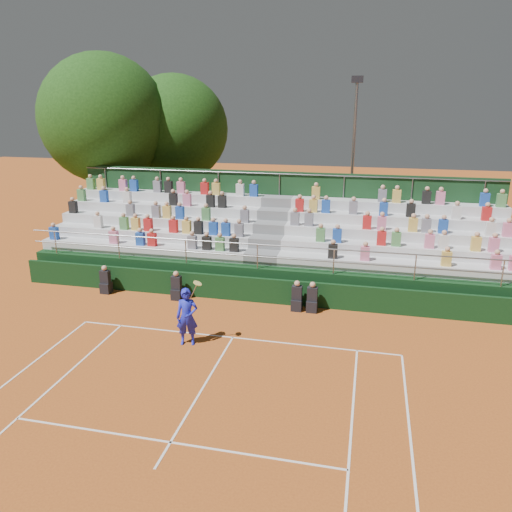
% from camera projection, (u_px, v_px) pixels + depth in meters
% --- Properties ---
extents(ground, '(90.00, 90.00, 0.00)m').
position_uv_depth(ground, '(233.00, 338.00, 16.77)').
color(ground, '#B2551D').
rests_on(ground, ground).
extents(courtside_wall, '(20.00, 0.15, 1.00)m').
position_uv_depth(courtside_wall, '(254.00, 290.00, 19.59)').
color(courtside_wall, black).
rests_on(courtside_wall, ground).
extents(line_officials, '(8.91, 0.40, 1.19)m').
position_uv_depth(line_officials, '(220.00, 292.00, 19.45)').
color(line_officials, black).
rests_on(line_officials, ground).
extents(grandstand, '(20.00, 5.20, 4.40)m').
position_uv_depth(grandstand, '(271.00, 252.00, 22.42)').
color(grandstand, black).
rests_on(grandstand, ground).
extents(tennis_player, '(0.92, 0.61, 2.22)m').
position_uv_depth(tennis_player, '(187.00, 317.00, 16.07)').
color(tennis_player, '#1C23D3').
rests_on(tennis_player, ground).
extents(tree_west, '(6.96, 6.96, 10.07)m').
position_uv_depth(tree_west, '(104.00, 119.00, 27.21)').
color(tree_west, '#3C2915').
rests_on(tree_west, ground).
extents(tree_east, '(6.23, 6.23, 9.07)m').
position_uv_depth(tree_east, '(175.00, 129.00, 29.24)').
color(tree_east, '#3C2915').
rests_on(tree_east, ground).
extents(floodlight_mast, '(0.60, 0.25, 8.79)m').
position_uv_depth(floodlight_mast, '(353.00, 149.00, 26.90)').
color(floodlight_mast, gray).
rests_on(floodlight_mast, ground).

